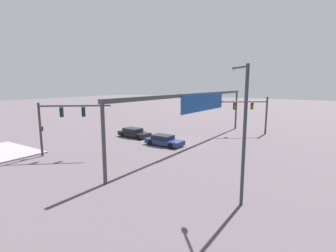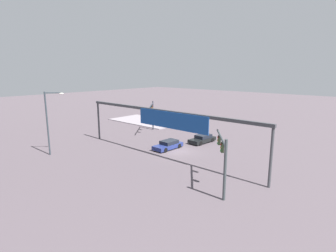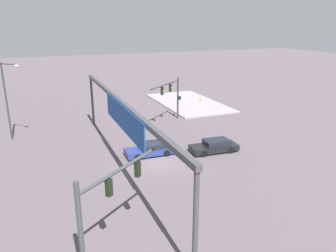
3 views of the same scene
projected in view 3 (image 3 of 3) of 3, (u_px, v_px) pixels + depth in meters
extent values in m
plane|color=#594D54|center=(157.00, 162.00, 29.85)|extent=(207.40, 207.40, 0.00)
cube|color=gray|center=(188.00, 103.00, 51.37)|extent=(15.85, 8.57, 0.15)
cylinder|color=#363944|center=(178.00, 98.00, 42.65)|extent=(0.23, 0.23, 5.36)
cylinder|color=#363944|center=(165.00, 85.00, 39.02)|extent=(4.59, 5.41, 0.17)
cube|color=black|center=(170.00, 88.00, 40.33)|extent=(0.40, 0.41, 0.95)
cylinder|color=red|center=(172.00, 86.00, 40.17)|extent=(0.17, 0.19, 0.20)
cylinder|color=orange|center=(172.00, 88.00, 40.26)|extent=(0.17, 0.19, 0.20)
cylinder|color=green|center=(172.00, 90.00, 40.35)|extent=(0.17, 0.19, 0.20)
cube|color=black|center=(162.00, 91.00, 38.55)|extent=(0.40, 0.41, 0.95)
cylinder|color=red|center=(163.00, 88.00, 38.39)|extent=(0.17, 0.19, 0.20)
cylinder|color=orange|center=(163.00, 91.00, 38.48)|extent=(0.17, 0.19, 0.20)
cylinder|color=green|center=(163.00, 94.00, 38.57)|extent=(0.17, 0.19, 0.20)
cube|color=black|center=(180.00, 98.00, 42.52)|extent=(0.38, 0.38, 0.44)
cylinder|color=#3A4143|center=(81.00, 233.00, 15.45)|extent=(0.26, 0.26, 5.36)
cylinder|color=#3A4143|center=(122.00, 168.00, 17.58)|extent=(4.20, 5.36, 0.19)
cube|color=black|center=(109.00, 188.00, 16.83)|extent=(0.40, 0.41, 0.95)
cylinder|color=red|center=(106.00, 182.00, 16.81)|extent=(0.17, 0.19, 0.20)
cylinder|color=orange|center=(106.00, 187.00, 16.90)|extent=(0.17, 0.19, 0.20)
cylinder|color=green|center=(107.00, 192.00, 17.00)|extent=(0.17, 0.19, 0.20)
cube|color=black|center=(138.00, 169.00, 18.93)|extent=(0.40, 0.41, 0.95)
cylinder|color=red|center=(135.00, 164.00, 18.92)|extent=(0.17, 0.19, 0.20)
cylinder|color=orange|center=(135.00, 169.00, 19.01)|extent=(0.17, 0.19, 0.20)
cylinder|color=green|center=(135.00, 173.00, 19.10)|extent=(0.17, 0.19, 0.20)
cylinder|color=#323C44|center=(7.00, 102.00, 34.31)|extent=(0.20, 0.20, 8.28)
cylinder|color=#323C44|center=(8.00, 64.00, 32.69)|extent=(1.60, 1.53, 0.12)
ellipsoid|color=silver|center=(16.00, 66.00, 32.31)|extent=(0.64, 0.63, 0.20)
cylinder|color=#3F4045|center=(195.00, 226.00, 15.58)|extent=(0.28, 0.28, 5.78)
cylinder|color=#3F4045|center=(92.00, 101.00, 40.04)|extent=(0.28, 0.28, 5.78)
cube|color=#3F4045|center=(120.00, 101.00, 26.88)|extent=(28.15, 0.35, 0.35)
cube|color=#174692|center=(123.00, 118.00, 25.58)|extent=(10.75, 0.08, 2.02)
cube|color=navy|center=(149.00, 151.00, 31.26)|extent=(1.92, 4.64, 0.55)
cube|color=black|center=(152.00, 145.00, 31.20)|extent=(1.67, 2.42, 0.50)
cylinder|color=black|center=(138.00, 157.00, 30.03)|extent=(0.23, 0.64, 0.64)
cylinder|color=black|center=(133.00, 151.00, 31.56)|extent=(0.23, 0.64, 0.64)
cylinder|color=black|center=(167.00, 153.00, 31.02)|extent=(0.23, 0.64, 0.64)
cylinder|color=black|center=(160.00, 147.00, 32.56)|extent=(0.23, 0.64, 0.64)
cube|color=black|center=(214.00, 147.00, 32.06)|extent=(2.17, 4.75, 0.55)
cube|color=black|center=(217.00, 142.00, 31.99)|extent=(1.80, 2.51, 0.50)
cylinder|color=black|center=(204.00, 154.00, 30.87)|extent=(0.26, 0.65, 0.64)
cylinder|color=black|center=(197.00, 147.00, 32.45)|extent=(0.26, 0.65, 0.64)
cylinder|color=black|center=(231.00, 150.00, 31.74)|extent=(0.26, 0.65, 0.64)
cylinder|color=black|center=(223.00, 144.00, 33.32)|extent=(0.26, 0.65, 0.64)
cylinder|color=gold|center=(201.00, 100.00, 51.82)|extent=(0.22, 0.22, 0.55)
sphere|color=gold|center=(201.00, 97.00, 51.71)|extent=(0.18, 0.18, 0.18)
cylinder|color=gold|center=(200.00, 99.00, 51.95)|extent=(0.12, 0.10, 0.10)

